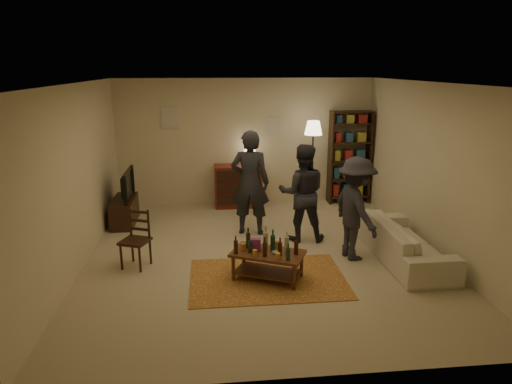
{
  "coord_description": "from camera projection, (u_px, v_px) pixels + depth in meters",
  "views": [
    {
      "loc": [
        -0.81,
        -6.74,
        2.95
      ],
      "look_at": [
        -0.09,
        0.1,
        1.03
      ],
      "focal_mm": 32.0,
      "sensor_mm": 36.0,
      "label": 1
    }
  ],
  "objects": [
    {
      "name": "rug",
      "position": [
        268.0,
        278.0,
        6.52
      ],
      "size": [
        2.2,
        1.5,
        0.01
      ],
      "primitive_type": "cube",
      "color": "maroon",
      "rests_on": "ground"
    },
    {
      "name": "person_right",
      "position": [
        302.0,
        193.0,
        7.8
      ],
      "size": [
        0.9,
        0.74,
        1.69
      ],
      "primitive_type": "imported",
      "rotation": [
        0.0,
        0.0,
        3.01
      ],
      "color": "#26262E",
      "rests_on": "ground"
    },
    {
      "name": "floor_lamp",
      "position": [
        313.0,
        134.0,
        9.31
      ],
      "size": [
        0.36,
        0.36,
        1.86
      ],
      "color": "black",
      "rests_on": "ground"
    },
    {
      "name": "person_left",
      "position": [
        250.0,
        183.0,
        8.08
      ],
      "size": [
        0.77,
        0.59,
        1.88
      ],
      "primitive_type": "imported",
      "rotation": [
        0.0,
        0.0,
        2.93
      ],
      "color": "#222329",
      "rests_on": "ground"
    },
    {
      "name": "coffee_table",
      "position": [
        267.0,
        254.0,
        6.43
      ],
      "size": [
        1.14,
        0.92,
        0.75
      ],
      "rotation": [
        0.0,
        0.0,
        -0.44
      ],
      "color": "brown",
      "rests_on": "ground"
    },
    {
      "name": "bookshelf",
      "position": [
        349.0,
        156.0,
        9.94
      ],
      "size": [
        0.9,
        0.34,
        2.02
      ],
      "color": "black",
      "rests_on": "ground"
    },
    {
      "name": "person_by_sofa",
      "position": [
        356.0,
        209.0,
        7.04
      ],
      "size": [
        0.81,
        1.15,
        1.62
      ],
      "primitive_type": "imported",
      "rotation": [
        0.0,
        0.0,
        1.79
      ],
      "color": "#2A2831",
      "rests_on": "ground"
    },
    {
      "name": "sofa",
      "position": [
        406.0,
        242.0,
        7.09
      ],
      "size": [
        0.81,
        2.08,
        0.61
      ],
      "primitive_type": "imported",
      "rotation": [
        0.0,
        0.0,
        1.57
      ],
      "color": "beige",
      "rests_on": "ground"
    },
    {
      "name": "room_shell",
      "position": [
        216.0,
        121.0,
        9.64
      ],
      "size": [
        6.0,
        6.0,
        6.0
      ],
      "color": "beige",
      "rests_on": "ground"
    },
    {
      "name": "dresser",
      "position": [
        239.0,
        185.0,
        9.78
      ],
      "size": [
        1.0,
        0.5,
        1.36
      ],
      "color": "maroon",
      "rests_on": "ground"
    },
    {
      "name": "dining_chair",
      "position": [
        137.0,
        237.0,
        6.85
      ],
      "size": [
        0.5,
        0.5,
        0.89
      ],
      "rotation": [
        0.0,
        0.0,
        -0.39
      ],
      "color": "black",
      "rests_on": "ground"
    },
    {
      "name": "floor",
      "position": [
        262.0,
        255.0,
        7.33
      ],
      "size": [
        6.0,
        6.0,
        0.0
      ],
      "primitive_type": "plane",
      "color": "#C6B793",
      "rests_on": "ground"
    },
    {
      "name": "tv_stand",
      "position": [
        124.0,
        205.0,
        8.71
      ],
      "size": [
        0.4,
        1.0,
        1.06
      ],
      "color": "black",
      "rests_on": "ground"
    }
  ]
}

